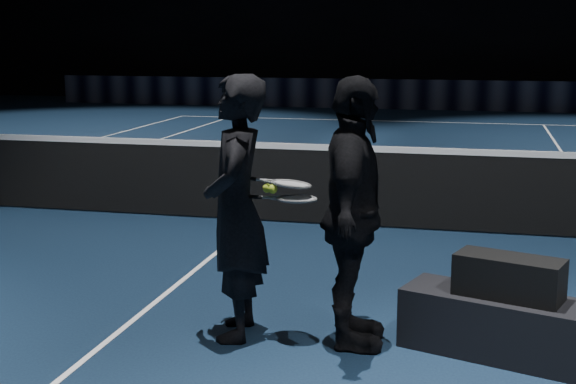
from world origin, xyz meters
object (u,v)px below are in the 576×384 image
object	(u,v)px
player_bench	(506,327)
racket_lower	(297,199)
racket_bag	(509,277)
tennis_balls	(270,186)
player_a	(236,208)
player_b	(353,214)
racket_upper	(291,184)

from	to	relation	value
player_bench	racket_lower	xyz separation A→B (m)	(-1.47, -0.04, 0.84)
racket_lower	player_bench	bearing A→B (deg)	1.01
player_bench	racket_bag	world-z (taller)	racket_bag
player_bench	racket_lower	distance (m)	1.69
racket_bag	tennis_balls	distance (m)	1.76
player_a	player_b	xyz separation A→B (m)	(0.85, 0.01, 0.00)
racket_lower	racket_upper	size ratio (longest dim) A/B	1.00
tennis_balls	player_bench	bearing A→B (deg)	1.25
racket_upper	tennis_balls	xyz separation A→B (m)	(-0.14, -0.04, -0.02)
player_b	tennis_balls	size ratio (longest dim) A/B	16.01
player_b	tennis_balls	world-z (taller)	player_b
player_b	racket_upper	xyz separation A→B (m)	(-0.45, 0.04, 0.19)
racket_bag	player_b	size ratio (longest dim) A/B	0.37
player_b	racket_lower	world-z (taller)	player_b
tennis_balls	player_b	bearing A→B (deg)	0.05
player_bench	racket_upper	size ratio (longest dim) A/B	2.10
player_b	racket_bag	bearing A→B (deg)	-92.95
racket_bag	racket_lower	xyz separation A→B (m)	(-1.47, -0.04, 0.48)
player_b	player_bench	bearing A→B (deg)	-92.95
player_bench	player_b	size ratio (longest dim) A/B	0.74
racket_lower	racket_upper	world-z (taller)	racket_upper
player_b	racket_lower	bearing A→B (deg)	85.67
player_bench	player_b	bearing A→B (deg)	-159.65
player_bench	player_a	xyz separation A→B (m)	(-1.92, -0.04, 0.75)
player_bench	racket_upper	world-z (taller)	racket_upper
player_bench	tennis_balls	size ratio (longest dim) A/B	11.89
racket_bag	racket_upper	xyz separation A→B (m)	(-1.52, 0.00, 0.58)
player_b	racket_upper	distance (m)	0.49
player_b	racket_upper	bearing A→B (deg)	80.59
racket_lower	tennis_balls	world-z (taller)	tennis_balls
player_bench	player_a	bearing A→B (deg)	-160.26
player_a	racket_lower	distance (m)	0.46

